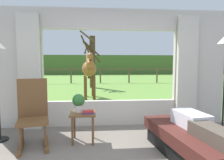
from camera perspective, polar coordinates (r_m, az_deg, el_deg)
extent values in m
cube|color=beige|center=(4.65, -26.27, 3.06)|extent=(1.15, 0.12, 2.55)
cube|color=beige|center=(4.93, 23.74, 3.23)|extent=(1.15, 0.12, 2.55)
cube|color=beige|center=(4.48, -0.50, -9.42)|extent=(2.90, 0.12, 0.55)
cube|color=beige|center=(4.44, -0.52, 17.14)|extent=(2.90, 0.12, 0.45)
cube|color=beige|center=(4.41, -22.84, 2.14)|extent=(0.44, 0.10, 2.40)
cube|color=beige|center=(4.65, 20.90, 2.32)|extent=(0.44, 0.10, 2.40)
cube|color=olive|center=(15.29, -3.54, -0.30)|extent=(36.00, 21.68, 0.02)
cube|color=#4A6830|center=(25.07, -4.04, 4.42)|extent=(36.00, 2.00, 2.40)
cube|color=black|center=(3.29, 22.83, -18.06)|extent=(1.03, 1.66, 0.24)
cube|color=#471E19|center=(3.21, 22.96, -14.60)|extent=(1.12, 1.80, 0.18)
cube|color=silver|center=(3.28, 21.85, -10.50)|extent=(0.42, 0.64, 0.22)
cube|color=#4C4238|center=(2.79, 27.46, -13.85)|extent=(0.37, 0.71, 0.18)
sphere|color=tan|center=(3.62, 19.08, -8.99)|extent=(0.20, 0.20, 0.20)
cube|color=brown|center=(3.53, -21.96, -10.95)|extent=(0.59, 0.59, 0.06)
cube|color=brown|center=(3.66, -22.00, -4.93)|extent=(0.48, 0.18, 0.68)
cube|color=brown|center=(3.67, -25.01, -17.18)|extent=(0.23, 0.67, 0.06)
cube|color=brown|center=(3.65, -18.47, -17.07)|extent=(0.23, 0.67, 0.06)
cylinder|color=brown|center=(3.43, -25.08, -15.10)|extent=(0.04, 0.04, 0.38)
cylinder|color=brown|center=(3.41, -18.84, -15.00)|extent=(0.04, 0.04, 0.38)
cylinder|color=brown|center=(3.77, -24.56, -13.27)|extent=(0.04, 0.04, 0.38)
cylinder|color=brown|center=(3.75, -18.93, -13.16)|extent=(0.04, 0.04, 0.38)
cube|color=brown|center=(3.52, -8.39, -9.58)|extent=(0.44, 0.44, 0.03)
cylinder|color=brown|center=(3.45, -11.43, -14.44)|extent=(0.04, 0.04, 0.49)
cylinder|color=brown|center=(3.43, -5.59, -14.50)|extent=(0.04, 0.04, 0.49)
cylinder|color=brown|center=(3.77, -10.82, -12.75)|extent=(0.04, 0.04, 0.49)
cylinder|color=brown|center=(3.75, -5.52, -12.78)|extent=(0.04, 0.04, 0.49)
cylinder|color=silver|center=(3.57, -9.64, -8.16)|extent=(0.14, 0.14, 0.12)
sphere|color=#2D6B2D|center=(3.54, -9.68, -5.80)|extent=(0.22, 0.22, 0.22)
cube|color=#59336B|center=(3.44, -6.86, -9.42)|extent=(0.20, 0.14, 0.03)
cube|color=#B22D28|center=(3.44, -6.94, -8.96)|extent=(0.20, 0.13, 0.03)
cylinder|color=black|center=(4.20, -29.68, -14.77)|extent=(0.28, 0.28, 0.03)
cylinder|color=black|center=(4.35, 29.26, -14.07)|extent=(0.28, 0.28, 0.03)
cylinder|color=black|center=(4.16, 29.75, -2.93)|extent=(0.04, 0.04, 1.73)
ellipsoid|color=brown|center=(7.75, -6.63, 3.27)|extent=(0.64, 1.27, 0.60)
cylinder|color=brown|center=(7.06, -6.46, 5.65)|extent=(0.30, 0.62, 0.53)
ellipsoid|color=brown|center=(6.83, -6.39, 6.93)|extent=(0.23, 0.49, 0.24)
cube|color=#593319|center=(7.15, -6.48, 5.86)|extent=(0.11, 0.43, 0.32)
cylinder|color=#593319|center=(8.35, -6.76, 2.35)|extent=(0.11, 0.11, 0.55)
cylinder|color=#593319|center=(7.39, -5.22, -2.44)|extent=(0.11, 0.11, 0.85)
cylinder|color=#593319|center=(7.38, -7.70, -2.47)|extent=(0.11, 0.11, 0.85)
cylinder|color=#593319|center=(8.22, -5.57, -1.70)|extent=(0.11, 0.11, 0.85)
cylinder|color=#593319|center=(8.21, -7.80, -1.73)|extent=(0.11, 0.11, 0.85)
cylinder|color=#4C3823|center=(11.09, -5.69, 5.22)|extent=(0.32, 0.32, 2.87)
cylinder|color=#47331E|center=(10.62, -5.89, 8.05)|extent=(0.96, 0.14, 1.14)
cylinder|color=#47331E|center=(10.91, -7.40, 12.58)|extent=(0.81, 0.83, 0.72)
cylinder|color=#47331E|center=(10.91, -7.80, 10.27)|extent=(0.57, 0.81, 1.06)
cylinder|color=#47331E|center=(11.16, -7.62, 8.72)|extent=(0.16, 0.99, 0.53)
cylinder|color=#47331E|center=(10.72, -6.07, 9.16)|extent=(0.94, 0.22, 0.86)
cylinder|color=brown|center=(14.71, -27.47, 1.15)|extent=(0.10, 0.10, 1.10)
cylinder|color=brown|center=(14.06, -19.93, 1.26)|extent=(0.10, 0.10, 1.10)
cylinder|color=brown|center=(13.67, -11.81, 1.35)|extent=(0.10, 0.10, 1.10)
cylinder|color=brown|center=(13.57, -3.40, 1.42)|extent=(0.10, 0.10, 1.10)
cylinder|color=brown|center=(13.77, 4.96, 1.46)|extent=(0.10, 0.10, 1.10)
cylinder|color=brown|center=(14.24, 12.92, 1.47)|extent=(0.10, 0.10, 1.10)
cylinder|color=brown|center=(14.97, 20.23, 1.45)|extent=(0.10, 0.10, 1.10)
cylinder|color=brown|center=(15.92, 26.77, 1.41)|extent=(0.10, 0.10, 1.10)
cube|color=brown|center=(13.55, -3.41, 3.11)|extent=(16.00, 0.06, 0.08)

